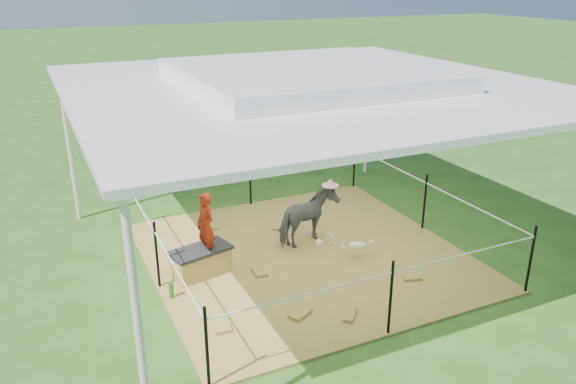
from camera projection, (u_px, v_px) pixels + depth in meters
name	position (u px, v px, depth m)	size (l,w,h in m)	color
ground	(304.00, 256.00, 8.69)	(90.00, 90.00, 0.00)	#2D5919
hay_patch	(304.00, 255.00, 8.68)	(4.60, 4.60, 0.03)	brown
canopy_tent	(306.00, 82.00, 7.72)	(6.30, 6.30, 2.90)	silver
rope_fence	(305.00, 218.00, 8.46)	(4.54, 4.54, 1.00)	black
straw_bale	(201.00, 263.00, 8.04)	(0.81, 0.40, 0.36)	olive
dark_cloth	(200.00, 250.00, 7.96)	(0.86, 0.45, 0.04)	black
woman	(205.00, 219.00, 7.84)	(0.35, 0.23, 0.97)	#AE2410
green_bottle	(171.00, 290.00, 7.46)	(0.06, 0.06, 0.22)	#1A781B
pony	(308.00, 218.00, 8.88)	(0.48, 1.05, 0.88)	#47474B
pink_hat	(308.00, 188.00, 8.70)	(0.27, 0.27, 0.13)	pink
foal	(358.00, 244.00, 8.49)	(0.84, 0.47, 0.47)	beige
trash_barrel	(322.00, 115.00, 15.53)	(0.59, 0.59, 0.91)	blue
picnic_table_near	(237.00, 107.00, 16.71)	(1.86, 1.34, 0.77)	#512E1B
picnic_table_far	(308.00, 93.00, 18.80)	(1.86, 1.34, 0.77)	brown
distant_person	(232.00, 108.00, 15.98)	(0.52, 0.41, 1.07)	#2F58B1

